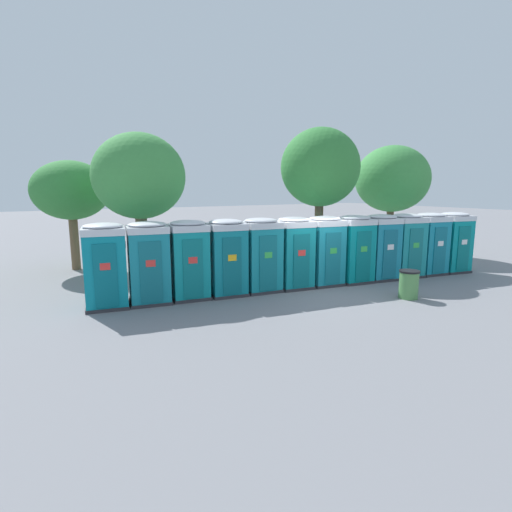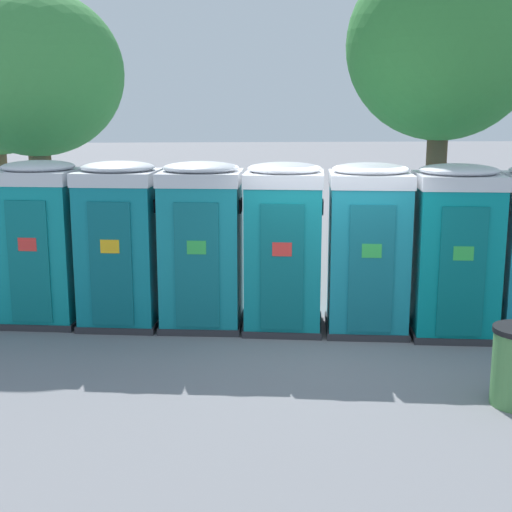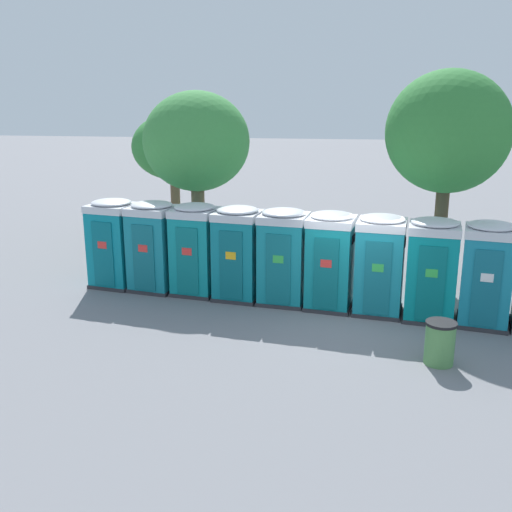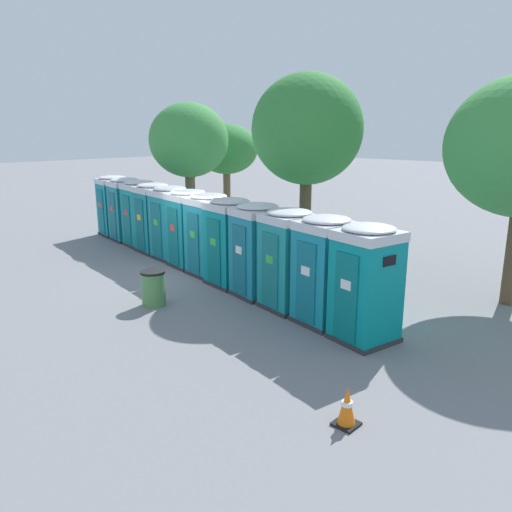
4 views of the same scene
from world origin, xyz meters
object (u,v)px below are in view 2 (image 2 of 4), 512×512
(portapotty_4, at_px, (202,244))
(portapotty_5, at_px, (284,246))
(street_tree_2, at_px, (35,75))
(portapotty_3, at_px, (121,243))
(portapotty_7, at_px, (455,250))
(street_tree_3, at_px, (442,47))
(portapotty_6, at_px, (368,247))
(portapotty_2, at_px, (43,242))

(portapotty_4, distance_m, portapotty_5, 1.26)
(street_tree_2, bearing_deg, portapotty_4, -47.60)
(portapotty_3, relative_size, street_tree_2, 0.46)
(portapotty_3, bearing_deg, portapotty_7, -9.81)
(street_tree_2, relative_size, street_tree_3, 0.91)
(portapotty_5, height_order, portapotty_6, same)
(portapotty_4, xyz_separation_m, street_tree_3, (4.27, 2.05, 3.10))
(portapotty_7, xyz_separation_m, street_tree_3, (0.56, 2.74, 3.10))
(street_tree_2, bearing_deg, portapotty_2, -77.97)
(portapotty_4, xyz_separation_m, portapotty_7, (3.71, -0.69, 0.00))
(portapotty_6, distance_m, street_tree_2, 7.29)
(portapotty_5, distance_m, portapotty_7, 2.52)
(portapotty_3, height_order, portapotty_5, same)
(portapotty_4, bearing_deg, portapotty_5, -10.25)
(portapotty_7, distance_m, street_tree_2, 8.40)
(portapotty_3, distance_m, portapotty_4, 1.26)
(portapotty_3, distance_m, street_tree_3, 6.60)
(portapotty_2, xyz_separation_m, portapotty_6, (4.96, -0.83, -0.00))
(portapotty_4, bearing_deg, street_tree_2, 132.40)
(portapotty_4, height_order, street_tree_2, street_tree_2)
(portapotty_2, xyz_separation_m, portapotty_4, (2.48, -0.41, -0.00))
(portapotty_5, relative_size, portapotty_6, 1.00)
(street_tree_3, bearing_deg, portapotty_5, -143.14)
(portapotty_2, bearing_deg, street_tree_3, 13.64)
(portapotty_4, distance_m, street_tree_2, 5.33)
(portapotty_4, bearing_deg, portapotty_6, -9.65)
(portapotty_2, relative_size, portapotty_7, 1.00)
(portapotty_2, bearing_deg, portapotty_3, -11.10)
(portapotty_3, height_order, street_tree_2, street_tree_2)
(portapotty_5, bearing_deg, portapotty_2, 170.32)
(portapotty_4, distance_m, street_tree_3, 5.66)
(portapotty_4, height_order, street_tree_3, street_tree_3)
(portapotty_7, bearing_deg, portapotty_4, 169.47)
(portapotty_3, xyz_separation_m, street_tree_3, (5.51, 1.88, 3.10))
(street_tree_2, distance_m, street_tree_3, 7.53)
(portapotty_4, height_order, portapotty_6, same)
(portapotty_4, bearing_deg, portapotty_2, 170.61)
(portapotty_3, bearing_deg, portapotty_4, -7.67)
(portapotty_2, xyz_separation_m, street_tree_3, (6.75, 1.64, 3.10))
(portapotty_7, bearing_deg, portapotty_2, 169.93)
(portapotty_2, bearing_deg, portapotty_4, -9.39)
(portapotty_5, height_order, portapotty_7, same)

